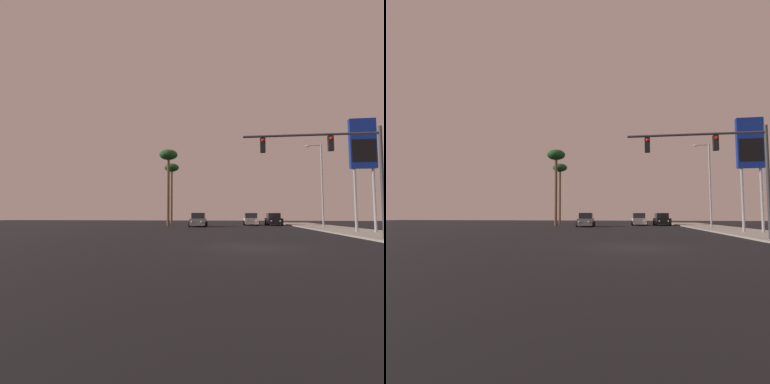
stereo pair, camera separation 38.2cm
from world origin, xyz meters
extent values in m
plane|color=black|center=(0.00, 0.00, 0.00)|extent=(120.00, 120.00, 0.00)
cube|color=#9E998E|center=(9.50, 10.00, 0.06)|extent=(5.00, 60.00, 0.12)
cube|color=slate|center=(-4.80, 22.64, 0.58)|extent=(1.93, 4.26, 0.80)
cube|color=black|center=(-4.80, 22.79, 1.33)|extent=(1.66, 2.05, 0.70)
cylinder|color=black|center=(-5.70, 21.34, 0.32)|extent=(0.24, 0.64, 0.64)
cylinder|color=black|center=(-3.90, 21.34, 0.32)|extent=(0.24, 0.64, 0.64)
cylinder|color=black|center=(-5.70, 23.95, 0.32)|extent=(0.24, 0.64, 0.64)
cylinder|color=black|center=(-3.90, 23.95, 0.32)|extent=(0.24, 0.64, 0.64)
sphere|color=#F2EACC|center=(-5.36, 20.52, 0.63)|extent=(0.18, 0.18, 0.18)
sphere|color=#F2EACC|center=(-4.25, 20.52, 0.63)|extent=(0.18, 0.18, 0.18)
cube|color=black|center=(4.96, 28.06, 0.58)|extent=(1.92, 4.25, 0.80)
cube|color=black|center=(4.96, 28.21, 1.33)|extent=(1.66, 2.05, 0.70)
cylinder|color=black|center=(4.06, 26.76, 0.32)|extent=(0.24, 0.64, 0.64)
cylinder|color=black|center=(5.86, 26.76, 0.32)|extent=(0.24, 0.64, 0.64)
cylinder|color=black|center=(4.06, 29.36, 0.32)|extent=(0.24, 0.64, 0.64)
cylinder|color=black|center=(5.86, 29.36, 0.32)|extent=(0.24, 0.64, 0.64)
sphere|color=#F2EACC|center=(4.40, 25.94, 0.63)|extent=(0.18, 0.18, 0.18)
sphere|color=#F2EACC|center=(5.52, 25.94, 0.63)|extent=(0.18, 0.18, 0.18)
cube|color=silver|center=(1.94, 28.44, 0.58)|extent=(1.82, 4.21, 0.80)
cube|color=black|center=(1.94, 28.59, 1.33)|extent=(1.61, 2.01, 0.70)
cylinder|color=black|center=(1.04, 27.14, 0.32)|extent=(0.24, 0.64, 0.64)
cylinder|color=black|center=(2.84, 27.14, 0.32)|extent=(0.24, 0.64, 0.64)
cylinder|color=black|center=(1.04, 29.74, 0.32)|extent=(0.24, 0.64, 0.64)
cylinder|color=black|center=(2.84, 29.74, 0.32)|extent=(0.24, 0.64, 0.64)
sphere|color=#F2EACC|center=(1.38, 26.32, 0.63)|extent=(0.18, 0.18, 0.18)
sphere|color=#F2EACC|center=(2.50, 26.32, 0.63)|extent=(0.18, 0.18, 0.18)
cylinder|color=#38383D|center=(7.73, 4.24, 3.37)|extent=(0.20, 0.20, 6.50)
cylinder|color=#38383D|center=(3.80, 4.24, 6.22)|extent=(7.85, 0.14, 0.14)
cube|color=black|center=(4.98, 4.24, 5.67)|extent=(0.30, 0.24, 0.90)
sphere|color=red|center=(4.98, 4.10, 5.94)|extent=(0.20, 0.20, 0.20)
cube|color=black|center=(1.05, 4.24, 5.67)|extent=(0.30, 0.24, 0.90)
sphere|color=red|center=(1.05, 4.10, 5.94)|extent=(0.20, 0.20, 0.20)
cylinder|color=#99999E|center=(8.90, 19.38, 4.62)|extent=(0.18, 0.18, 9.00)
cylinder|color=#99999E|center=(8.20, 19.38, 8.97)|extent=(1.40, 0.10, 0.10)
ellipsoid|color=silver|center=(7.50, 19.38, 8.92)|extent=(0.50, 0.24, 0.20)
cylinder|color=#99999E|center=(8.87, 10.90, 2.62)|extent=(0.20, 0.20, 5.00)
cylinder|color=#99999E|center=(10.27, 10.90, 2.62)|extent=(0.20, 0.20, 5.00)
cube|color=navy|center=(9.57, 10.90, 7.12)|extent=(2.00, 0.40, 4.00)
cube|color=black|center=(9.57, 10.69, 6.52)|extent=(1.80, 0.03, 1.80)
cylinder|color=brown|center=(-8.88, 24.00, 4.41)|extent=(0.36, 0.36, 8.82)
ellipsoid|color=#1E5123|center=(-8.88, 24.00, 9.30)|extent=(2.40, 2.40, 1.32)
cylinder|color=brown|center=(-10.40, 34.00, 4.36)|extent=(0.36, 0.36, 8.72)
ellipsoid|color=#1E5123|center=(-10.40, 34.00, 9.20)|extent=(2.40, 2.40, 1.32)
camera|label=1|loc=(-0.98, -14.03, 1.48)|focal=28.00mm
camera|label=2|loc=(-0.60, -13.98, 1.48)|focal=28.00mm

